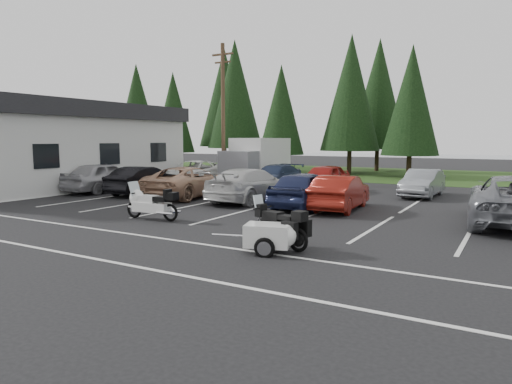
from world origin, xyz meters
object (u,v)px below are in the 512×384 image
object	(u,v)px
car_far_3	(423,183)
adventure_motorcycle	(277,222)
car_near_4	(304,189)
car_far_2	(324,178)
box_truck	(253,160)
touring_motorcycle	(152,201)
car_near_2	(189,182)
car_near_0	(104,177)
building	(38,145)
car_near_1	(144,180)
cargo_trailer	(268,238)
utility_pole	(223,111)
car_far_0	(193,172)
car_near_3	(251,185)
car_far_1	(275,176)
car_near_5	(340,193)

from	to	relation	value
car_far_3	adventure_motorcycle	xyz separation A→B (m)	(-1.28, -13.09, 0.01)
car_near_4	car_far_3	distance (m)	7.24
car_far_2	box_truck	bearing A→B (deg)	154.71
touring_motorcycle	car_near_4	bearing A→B (deg)	52.56
car_near_4	car_far_3	bearing A→B (deg)	-123.27
box_truck	car_near_2	size ratio (longest dim) A/B	1.04
car_near_0	car_near_4	size ratio (longest dim) A/B	1.05
car_far_2	adventure_motorcycle	bearing A→B (deg)	-73.03
building	car_near_1	bearing A→B (deg)	0.92
touring_motorcycle	cargo_trailer	bearing A→B (deg)	-24.21
car_near_2	adventure_motorcycle	distance (m)	11.33
box_truck	car_far_2	distance (m)	6.83
car_near_2	touring_motorcycle	bearing A→B (deg)	111.32
utility_pole	car_far_0	distance (m)	4.58
touring_motorcycle	cargo_trailer	size ratio (longest dim) A/B	1.51
car_near_3	car_near_2	bearing A→B (deg)	3.85
cargo_trailer	utility_pole	bearing A→B (deg)	110.35
box_truck	car_far_1	xyz separation A→B (m)	(2.66, -2.05, -0.78)
car_far_2	car_far_1	bearing A→B (deg)	165.64
car_near_4	car_far_3	size ratio (longest dim) A/B	1.11
car_near_2	adventure_motorcycle	size ratio (longest dim) A/B	2.41
box_truck	car_near_4	distance (m)	11.35
car_near_2	cargo_trailer	xyz separation A→B (m)	(8.76, -7.90, -0.37)
car_near_1	touring_motorcycle	world-z (taller)	car_near_1
building	car_far_1	size ratio (longest dim) A/B	3.38
car_near_2	car_far_3	xyz separation A→B (m)	(9.96, 5.83, -0.08)
box_truck	cargo_trailer	distance (m)	18.73
building	adventure_motorcycle	xyz separation A→B (m)	(19.72, -6.80, -1.77)
car_near_2	car_far_3	distance (m)	11.54
car_near_5	car_far_3	distance (m)	6.43
car_far_3	car_far_2	bearing A→B (deg)	-168.73
car_far_0	touring_motorcycle	size ratio (longest dim) A/B	2.18
car_near_3	touring_motorcycle	size ratio (longest dim) A/B	2.16
car_near_3	box_truck	bearing A→B (deg)	-57.70
building	cargo_trailer	xyz separation A→B (m)	(19.79, -7.43, -2.08)
car_near_2	car_far_2	bearing A→B (deg)	-140.81
car_far_0	car_near_1	bearing A→B (deg)	-83.37
utility_pole	box_truck	xyz separation A→B (m)	(2.00, 0.50, -3.25)
utility_pole	car_near_0	distance (m)	9.31
building	car_near_1	size ratio (longest dim) A/B	3.58
box_truck	touring_motorcycle	world-z (taller)	box_truck
car_near_1	car_far_3	size ratio (longest dim) A/B	1.07
utility_pole	car_near_1	world-z (taller)	utility_pole
car_near_1	car_near_5	distance (m)	10.55
car_near_3	car_far_1	distance (m)	6.20
utility_pole	car_near_1	xyz separation A→B (m)	(0.37, -7.87, -3.98)
building	car_near_1	xyz separation A→B (m)	(8.37, 0.13, -1.73)
car_far_0	car_far_1	bearing A→B (deg)	0.38
car_near_0	car_far_0	xyz separation A→B (m)	(1.37, 6.03, -0.08)
car_far_0	building	bearing A→B (deg)	-146.06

